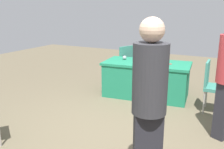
{
  "coord_description": "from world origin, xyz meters",
  "views": [
    {
      "loc": [
        -1.62,
        3.06,
        1.87
      ],
      "look_at": [
        0.05,
        -0.16,
        0.9
      ],
      "focal_mm": 40.5,
      "sensor_mm": 36.0,
      "label": 1
    }
  ],
  "objects_px": {
    "chair_tucked_left": "(122,62)",
    "scissors_red": "(168,64)",
    "chair_tucked_right": "(214,84)",
    "laptop_silver": "(150,60)",
    "yarn_ball": "(125,58)",
    "person_attendee_standing": "(149,99)",
    "table_foreground": "(146,79)"
  },
  "relations": [
    {
      "from": "chair_tucked_left",
      "to": "scissors_red",
      "type": "xyz_separation_m",
      "value": [
        -1.28,
        0.58,
        0.19
      ]
    },
    {
      "from": "laptop_silver",
      "to": "yarn_ball",
      "type": "relative_size",
      "value": 4.02
    },
    {
      "from": "laptop_silver",
      "to": "scissors_red",
      "type": "height_order",
      "value": "laptop_silver"
    },
    {
      "from": "chair_tucked_left",
      "to": "yarn_ball",
      "type": "distance_m",
      "value": 0.67
    },
    {
      "from": "table_foreground",
      "to": "chair_tucked_left",
      "type": "height_order",
      "value": "chair_tucked_left"
    },
    {
      "from": "chair_tucked_left",
      "to": "yarn_ball",
      "type": "xyz_separation_m",
      "value": [
        -0.3,
        0.55,
        0.23
      ]
    },
    {
      "from": "person_attendee_standing",
      "to": "chair_tucked_left",
      "type": "bearing_deg",
      "value": 90.68
    },
    {
      "from": "chair_tucked_right",
      "to": "laptop_silver",
      "type": "bearing_deg",
      "value": -104.93
    },
    {
      "from": "table_foreground",
      "to": "chair_tucked_right",
      "type": "xyz_separation_m",
      "value": [
        -1.37,
        0.26,
        0.16
      ]
    },
    {
      "from": "laptop_silver",
      "to": "scissors_red",
      "type": "bearing_deg",
      "value": 161.25
    },
    {
      "from": "person_attendee_standing",
      "to": "yarn_ball",
      "type": "distance_m",
      "value": 3.2
    },
    {
      "from": "scissors_red",
      "to": "table_foreground",
      "type": "bearing_deg",
      "value": -42.38
    },
    {
      "from": "laptop_silver",
      "to": "yarn_ball",
      "type": "height_order",
      "value": "laptop_silver"
    },
    {
      "from": "person_attendee_standing",
      "to": "scissors_red",
      "type": "bearing_deg",
      "value": 73.31
    },
    {
      "from": "chair_tucked_right",
      "to": "scissors_red",
      "type": "xyz_separation_m",
      "value": [
        0.93,
        -0.27,
        0.21
      ]
    },
    {
      "from": "yarn_ball",
      "to": "scissors_red",
      "type": "height_order",
      "value": "yarn_ball"
    },
    {
      "from": "chair_tucked_left",
      "to": "chair_tucked_right",
      "type": "distance_m",
      "value": 2.37
    },
    {
      "from": "person_attendee_standing",
      "to": "scissors_red",
      "type": "height_order",
      "value": "person_attendee_standing"
    },
    {
      "from": "chair_tucked_left",
      "to": "laptop_silver",
      "type": "height_order",
      "value": "chair_tucked_left"
    },
    {
      "from": "chair_tucked_left",
      "to": "person_attendee_standing",
      "type": "height_order",
      "value": "person_attendee_standing"
    },
    {
      "from": "table_foreground",
      "to": "chair_tucked_right",
      "type": "bearing_deg",
      "value": 169.07
    },
    {
      "from": "chair_tucked_right",
      "to": "scissors_red",
      "type": "distance_m",
      "value": 0.99
    },
    {
      "from": "chair_tucked_right",
      "to": "person_attendee_standing",
      "type": "xyz_separation_m",
      "value": [
        0.37,
        2.49,
        0.47
      ]
    },
    {
      "from": "table_foreground",
      "to": "laptop_silver",
      "type": "height_order",
      "value": "laptop_silver"
    },
    {
      "from": "yarn_ball",
      "to": "scissors_red",
      "type": "bearing_deg",
      "value": 177.82
    },
    {
      "from": "chair_tucked_right",
      "to": "scissors_red",
      "type": "relative_size",
      "value": 5.23
    },
    {
      "from": "chair_tucked_right",
      "to": "person_attendee_standing",
      "type": "relative_size",
      "value": 0.53
    },
    {
      "from": "person_attendee_standing",
      "to": "yarn_ball",
      "type": "xyz_separation_m",
      "value": [
        1.54,
        -2.8,
        -0.21
      ]
    },
    {
      "from": "table_foreground",
      "to": "scissors_red",
      "type": "distance_m",
      "value": 0.58
    },
    {
      "from": "yarn_ball",
      "to": "chair_tucked_right",
      "type": "bearing_deg",
      "value": 171.0
    },
    {
      "from": "chair_tucked_right",
      "to": "laptop_silver",
      "type": "height_order",
      "value": "laptop_silver"
    },
    {
      "from": "scissors_red",
      "to": "yarn_ball",
      "type": "bearing_deg",
      "value": -44.57
    }
  ]
}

